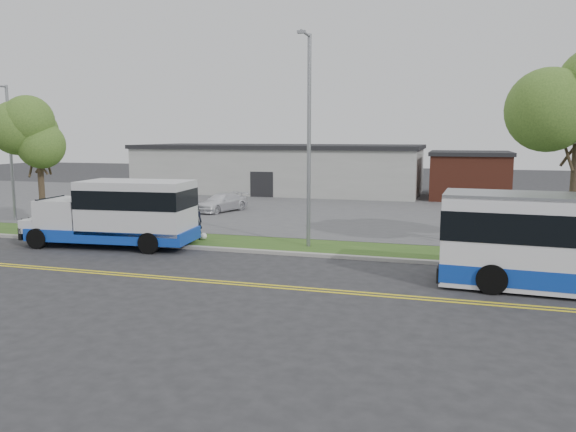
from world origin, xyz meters
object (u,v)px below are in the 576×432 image
(streetlight_near, at_px, (309,134))
(parked_car_a, at_px, (175,196))
(shuttle_bus, at_px, (121,212))
(parked_car_b, at_px, (222,203))
(streetlight_far, at_px, (9,147))
(pedestrian, at_px, (196,222))
(tree_west, at_px, (38,136))

(streetlight_near, distance_m, parked_car_a, 18.55)
(shuttle_bus, relative_size, parked_car_b, 2.02)
(streetlight_near, xyz_separation_m, streetlight_far, (-19.00, 2.69, -0.76))
(streetlight_far, height_order, parked_car_b, streetlight_far)
(parked_car_a, distance_m, parked_car_b, 5.09)
(streetlight_near, height_order, pedestrian, streetlight_near)
(parked_car_a, bearing_deg, streetlight_near, -48.83)
(shuttle_bus, bearing_deg, parked_car_b, 85.90)
(streetlight_near, bearing_deg, parked_car_a, 137.46)
(streetlight_near, bearing_deg, tree_west, 178.20)
(streetlight_far, relative_size, parked_car_b, 1.95)
(streetlight_near, distance_m, shuttle_bus, 9.42)
(tree_west, distance_m, shuttle_bus, 7.82)
(streetlight_far, height_order, shuttle_bus, streetlight_far)
(shuttle_bus, bearing_deg, pedestrian, 31.31)
(parked_car_a, bearing_deg, pedestrian, -64.35)
(streetlight_far, distance_m, shuttle_bus, 11.89)
(pedestrian, distance_m, parked_car_b, 10.51)
(tree_west, distance_m, parked_car_a, 12.60)
(tree_west, height_order, streetlight_far, streetlight_far)
(pedestrian, bearing_deg, streetlight_far, -46.54)
(pedestrian, distance_m, parked_car_a, 14.37)
(tree_west, height_order, parked_car_a, tree_west)
(streetlight_far, xyz_separation_m, parked_car_b, (10.36, 7.38, -3.78))
(shuttle_bus, bearing_deg, streetlight_near, 8.73)
(parked_car_a, bearing_deg, streetlight_far, -127.40)
(streetlight_near, relative_size, parked_car_b, 2.31)
(parked_car_b, bearing_deg, tree_west, -103.99)
(shuttle_bus, distance_m, pedestrian, 3.53)
(tree_west, bearing_deg, streetlight_near, -1.80)
(streetlight_far, distance_m, pedestrian, 14.04)
(tree_west, relative_size, streetlight_near, 0.73)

